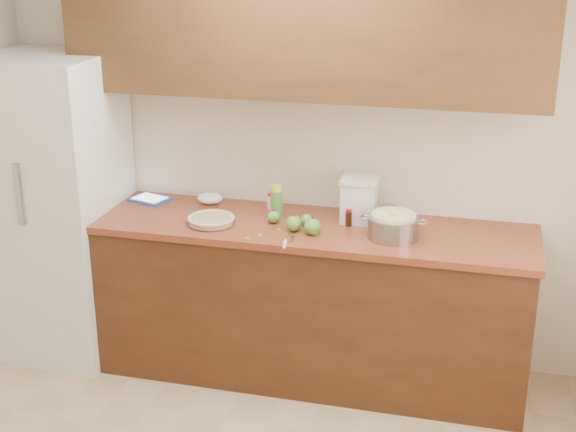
% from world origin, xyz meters
% --- Properties ---
extents(room_shell, '(3.60, 3.60, 3.60)m').
position_xyz_m(room_shell, '(0.00, 0.00, 1.30)').
color(room_shell, tan).
rests_on(room_shell, ground).
extents(counter_run, '(2.64, 0.68, 0.92)m').
position_xyz_m(counter_run, '(0.00, 1.48, 0.46)').
color(counter_run, '#462713').
rests_on(counter_run, ground).
extents(upper_cabinets, '(2.60, 0.34, 0.70)m').
position_xyz_m(upper_cabinets, '(0.00, 1.63, 1.95)').
color(upper_cabinets, '#533419').
rests_on(upper_cabinets, room_shell).
extents(fridge, '(0.70, 0.70, 1.80)m').
position_xyz_m(fridge, '(-1.44, 1.44, 0.90)').
color(fridge, silver).
rests_on(fridge, ground).
extents(pie, '(0.27, 0.27, 0.04)m').
position_xyz_m(pie, '(-0.44, 1.36, 0.94)').
color(pie, silver).
rests_on(pie, counter_run).
extents(colander, '(0.36, 0.27, 0.13)m').
position_xyz_m(colander, '(0.55, 1.40, 0.98)').
color(colander, gray).
rests_on(colander, counter_run).
extents(flour_canister, '(0.21, 0.21, 0.25)m').
position_xyz_m(flour_canister, '(0.34, 1.61, 1.05)').
color(flour_canister, silver).
rests_on(flour_canister, counter_run).
extents(tablet, '(0.26, 0.23, 0.02)m').
position_xyz_m(tablet, '(-0.94, 1.65, 0.93)').
color(tablet, blue).
rests_on(tablet, counter_run).
extents(paring_knife, '(0.05, 0.19, 0.02)m').
position_xyz_m(paring_knife, '(0.03, 1.16, 0.93)').
color(paring_knife, gray).
rests_on(paring_knife, counter_run).
extents(lemon_bottle, '(0.07, 0.07, 0.19)m').
position_xyz_m(lemon_bottle, '(-0.12, 1.56, 1.01)').
color(lemon_bottle, '#4C8C38').
rests_on(lemon_bottle, counter_run).
extents(cinnamon_shaker, '(0.04, 0.04, 0.10)m').
position_xyz_m(cinnamon_shaker, '(-0.19, 1.68, 0.97)').
color(cinnamon_shaker, beige).
rests_on(cinnamon_shaker, counter_run).
extents(vanilla_bottle, '(0.04, 0.04, 0.10)m').
position_xyz_m(vanilla_bottle, '(0.30, 1.52, 0.97)').
color(vanilla_bottle, black).
rests_on(vanilla_bottle, counter_run).
extents(mixing_bowl, '(0.24, 0.24, 0.09)m').
position_xyz_m(mixing_bowl, '(0.44, 1.60, 0.97)').
color(mixing_bowl, silver).
rests_on(mixing_bowl, counter_run).
extents(paper_towel, '(0.17, 0.15, 0.06)m').
position_xyz_m(paper_towel, '(-0.57, 1.68, 0.95)').
color(paper_towel, white).
rests_on(paper_towel, counter_run).
extents(apple_left, '(0.07, 0.07, 0.08)m').
position_xyz_m(apple_left, '(-0.11, 1.46, 0.95)').
color(apple_left, '#538E33').
rests_on(apple_left, counter_run).
extents(apple_center, '(0.07, 0.07, 0.08)m').
position_xyz_m(apple_center, '(0.07, 1.45, 0.95)').
color(apple_center, '#538E33').
rests_on(apple_center, counter_run).
extents(apple_front, '(0.09, 0.09, 0.10)m').
position_xyz_m(apple_front, '(0.02, 1.36, 0.96)').
color(apple_front, '#538E33').
rests_on(apple_front, counter_run).
extents(apple_extra, '(0.09, 0.09, 0.10)m').
position_xyz_m(apple_extra, '(0.13, 1.34, 0.96)').
color(apple_extra, '#538E33').
rests_on(apple_extra, counter_run).
extents(peel_a, '(0.03, 0.03, 0.00)m').
position_xyz_m(peel_a, '(-0.06, 1.36, 0.92)').
color(peel_a, '#8BAE54').
rests_on(peel_a, counter_run).
extents(peel_b, '(0.03, 0.05, 0.00)m').
position_xyz_m(peel_b, '(0.03, 1.18, 0.92)').
color(peel_b, '#8BAE54').
rests_on(peel_b, counter_run).
extents(peel_c, '(0.03, 0.02, 0.00)m').
position_xyz_m(peel_c, '(-0.18, 1.19, 0.92)').
color(peel_c, '#8BAE54').
rests_on(peel_c, counter_run).
extents(peel_d, '(0.02, 0.03, 0.00)m').
position_xyz_m(peel_d, '(0.08, 1.40, 0.92)').
color(peel_d, '#8BAE54').
rests_on(peel_d, counter_run).
extents(peel_e, '(0.03, 0.04, 0.00)m').
position_xyz_m(peel_e, '(-0.14, 1.26, 0.92)').
color(peel_e, '#8BAE54').
rests_on(peel_e, counter_run).
extents(peel_f, '(0.03, 0.03, 0.00)m').
position_xyz_m(peel_f, '(0.16, 1.33, 0.92)').
color(peel_f, '#8BAE54').
rests_on(peel_f, counter_run).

